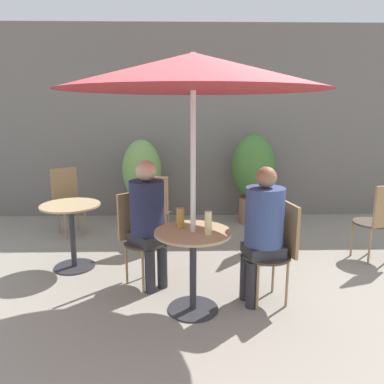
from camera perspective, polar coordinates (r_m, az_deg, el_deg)
The scene contains 17 objects.
ground_plane at distance 3.29m, azimuth 4.42°, elevation -19.38°, with size 20.00×20.00×0.00m, color gray.
storefront_wall at distance 6.03m, azimuth 1.61°, elevation 10.37°, with size 10.00×0.06×3.00m.
cafe_table_near at distance 3.25m, azimuth 0.16°, elevation -9.73°, with size 0.66×0.66×0.73m.
cafe_table_far at distance 4.31m, azimuth -17.86°, elevation -4.79°, with size 0.64×0.64×0.73m.
bistro_chair_0 at distance 3.49m, azimuth 12.94°, elevation -7.68°, with size 0.46×0.44×0.92m.
bistro_chair_1 at distance 3.81m, azimuth -8.05°, elevation -5.73°, with size 0.49×0.49×0.92m.
bistro_chair_2 at distance 5.52m, azimuth -18.45°, elevation -0.46°, with size 0.49×0.49×0.92m.
bistro_chair_3 at distance 4.73m, azimuth 26.75°, elevation -3.33°, with size 0.45×0.47×0.92m.
bistro_chair_4 at distance 4.76m, azimuth -5.69°, elevation -1.92°, with size 0.43×0.44×0.92m.
bistro_chair_5 at distance 4.67m, azimuth 11.47°, elevation -2.40°, with size 0.47×0.46×0.92m.
seated_person_0 at distance 3.36m, azimuth 10.72°, elevation -4.90°, with size 0.38×0.35×1.26m.
seated_person_1 at distance 3.63m, azimuth -6.73°, elevation -3.33°, with size 0.42×0.43×1.27m.
beer_glass_0 at distance 3.08m, azimuth 2.49°, elevation -4.72°, with size 0.06×0.06×0.19m.
beer_glass_1 at distance 3.23m, azimuth -1.78°, elevation -3.98°, with size 0.07×0.07×0.18m.
potted_plant_0 at distance 5.69m, azimuth -7.60°, elevation 1.97°, with size 0.58×0.58×1.29m.
potted_plant_1 at distance 5.73m, azimuth 9.27°, elevation 2.95°, with size 0.64×0.64×1.36m.
umbrella at distance 3.01m, azimuth 0.18°, elevation 17.82°, with size 2.10×2.10×2.16m.
Camera 1 is at (-0.30, -2.77, 1.74)m, focal length 35.00 mm.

